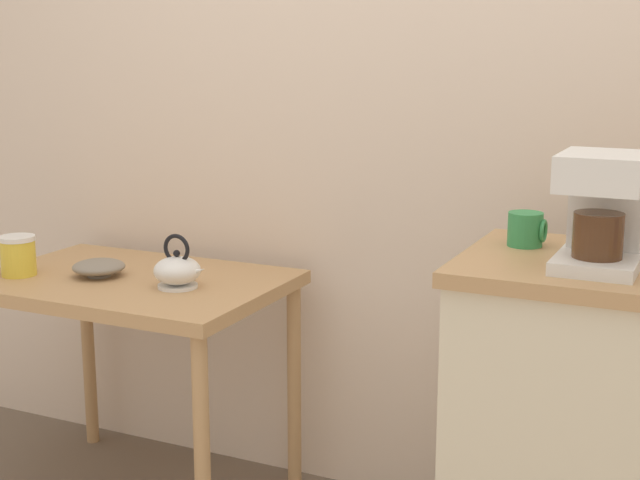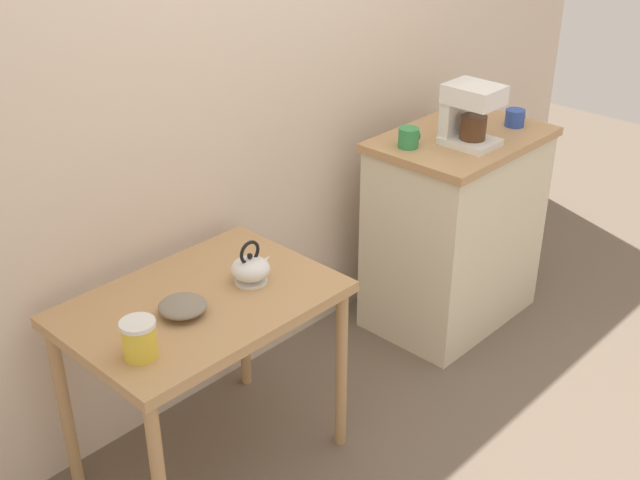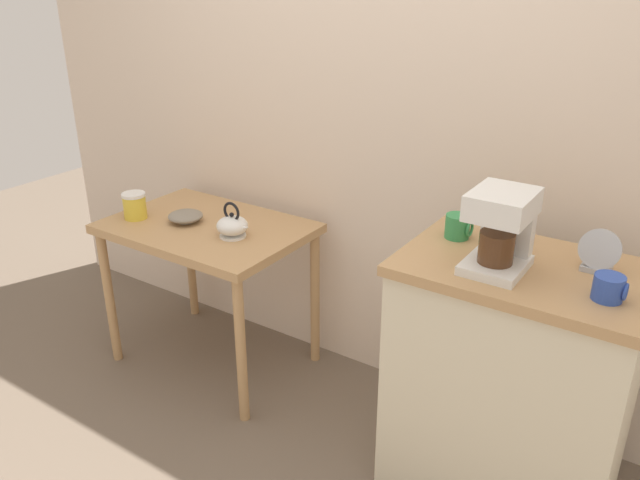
{
  "view_description": "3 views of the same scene",
  "coord_description": "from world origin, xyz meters",
  "px_view_note": "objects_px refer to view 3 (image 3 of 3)",
  "views": [
    {
      "loc": [
        0.94,
        -2.14,
        1.42
      ],
      "look_at": [
        -0.04,
        -0.07,
        0.92
      ],
      "focal_mm": 51.58,
      "sensor_mm": 36.0,
      "label": 1
    },
    {
      "loc": [
        -2.1,
        -1.82,
        2.15
      ],
      "look_at": [
        -0.24,
        -0.06,
        0.8
      ],
      "focal_mm": 45.1,
      "sensor_mm": 36.0,
      "label": 2
    },
    {
      "loc": [
        1.19,
        -1.89,
        1.81
      ],
      "look_at": [
        -0.03,
        -0.07,
        0.85
      ],
      "focal_mm": 35.75,
      "sensor_mm": 36.0,
      "label": 3
    }
  ],
  "objects_px": {
    "bowl_stoneware": "(185,216)",
    "coffee_maker": "(502,226)",
    "table_clock": "(599,253)",
    "mug_tall_green": "(458,226)",
    "canister_enamel": "(135,206)",
    "teakettle": "(233,225)",
    "mug_blue": "(609,288)"
  },
  "relations": [
    {
      "from": "teakettle",
      "to": "canister_enamel",
      "type": "bearing_deg",
      "value": -170.38
    },
    {
      "from": "teakettle",
      "to": "mug_blue",
      "type": "bearing_deg",
      "value": -3.84
    },
    {
      "from": "canister_enamel",
      "to": "mug_blue",
      "type": "distance_m",
      "value": 2.04
    },
    {
      "from": "teakettle",
      "to": "canister_enamel",
      "type": "xyz_separation_m",
      "value": [
        -0.52,
        -0.09,
        0.01
      ]
    },
    {
      "from": "canister_enamel",
      "to": "coffee_maker",
      "type": "xyz_separation_m",
      "value": [
        1.69,
        0.02,
        0.28
      ]
    },
    {
      "from": "coffee_maker",
      "to": "table_clock",
      "type": "height_order",
      "value": "coffee_maker"
    },
    {
      "from": "teakettle",
      "to": "mug_blue",
      "type": "distance_m",
      "value": 1.53
    },
    {
      "from": "bowl_stoneware",
      "to": "canister_enamel",
      "type": "xyz_separation_m",
      "value": [
        -0.23,
        -0.09,
        0.03
      ]
    },
    {
      "from": "bowl_stoneware",
      "to": "teakettle",
      "type": "relative_size",
      "value": 0.95
    },
    {
      "from": "bowl_stoneware",
      "to": "coffee_maker",
      "type": "bearing_deg",
      "value": -2.83
    },
    {
      "from": "mug_tall_green",
      "to": "mug_blue",
      "type": "bearing_deg",
      "value": -18.97
    },
    {
      "from": "bowl_stoneware",
      "to": "table_clock",
      "type": "distance_m",
      "value": 1.75
    },
    {
      "from": "teakettle",
      "to": "table_clock",
      "type": "relative_size",
      "value": 1.2
    },
    {
      "from": "bowl_stoneware",
      "to": "table_clock",
      "type": "xyz_separation_m",
      "value": [
        1.73,
        0.07,
        0.23
      ]
    },
    {
      "from": "coffee_maker",
      "to": "mug_tall_green",
      "type": "height_order",
      "value": "coffee_maker"
    },
    {
      "from": "canister_enamel",
      "to": "mug_tall_green",
      "type": "distance_m",
      "value": 1.52
    },
    {
      "from": "bowl_stoneware",
      "to": "mug_blue",
      "type": "distance_m",
      "value": 1.82
    },
    {
      "from": "canister_enamel",
      "to": "table_clock",
      "type": "relative_size",
      "value": 0.88
    },
    {
      "from": "bowl_stoneware",
      "to": "coffee_maker",
      "type": "distance_m",
      "value": 1.5
    },
    {
      "from": "table_clock",
      "to": "mug_tall_green",
      "type": "bearing_deg",
      "value": 179.17
    },
    {
      "from": "teakettle",
      "to": "mug_tall_green",
      "type": "distance_m",
      "value": 1.0
    },
    {
      "from": "mug_tall_green",
      "to": "table_clock",
      "type": "distance_m",
      "value": 0.47
    },
    {
      "from": "bowl_stoneware",
      "to": "canister_enamel",
      "type": "distance_m",
      "value": 0.25
    },
    {
      "from": "teakettle",
      "to": "coffee_maker",
      "type": "relative_size",
      "value": 0.64
    },
    {
      "from": "mug_blue",
      "to": "coffee_maker",
      "type": "bearing_deg",
      "value": 174.45
    },
    {
      "from": "teakettle",
      "to": "table_clock",
      "type": "xyz_separation_m",
      "value": [
        1.44,
        0.08,
        0.21
      ]
    },
    {
      "from": "mug_blue",
      "to": "mug_tall_green",
      "type": "bearing_deg",
      "value": 161.03
    },
    {
      "from": "teakettle",
      "to": "canister_enamel",
      "type": "height_order",
      "value": "teakettle"
    },
    {
      "from": "canister_enamel",
      "to": "coffee_maker",
      "type": "bearing_deg",
      "value": 0.66
    },
    {
      "from": "bowl_stoneware",
      "to": "coffee_maker",
      "type": "height_order",
      "value": "coffee_maker"
    },
    {
      "from": "bowl_stoneware",
      "to": "canister_enamel",
      "type": "relative_size",
      "value": 1.3
    },
    {
      "from": "bowl_stoneware",
      "to": "mug_blue",
      "type": "height_order",
      "value": "mug_blue"
    }
  ]
}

